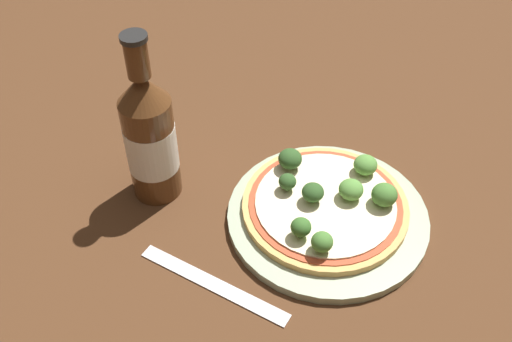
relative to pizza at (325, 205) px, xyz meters
The scene contains 13 objects.
ground_plane 0.03m from the pizza, 109.75° to the left, with size 3.00×3.00×0.00m, color #4C2D19.
plate 0.02m from the pizza, 101.94° to the right, with size 0.25×0.25×0.01m.
pizza is the anchor object (origin of this frame).
broccoli_floret_0 0.08m from the pizza, 134.81° to the right, with size 0.03×0.03×0.03m.
broccoli_floret_1 0.03m from the pizza, 139.44° to the left, with size 0.03×0.03×0.03m.
broccoli_floret_2 0.04m from the pizza, 22.22° to the right, with size 0.03×0.03×0.03m.
broccoli_floret_3 0.08m from the pizza, ahead, with size 0.03×0.03×0.03m.
broccoli_floret_4 0.08m from the pizza, 88.52° to the left, with size 0.03×0.03×0.03m.
broccoli_floret_5 0.07m from the pizza, 158.33° to the right, with size 0.02×0.02×0.03m.
broccoli_floret_6 0.06m from the pizza, 119.86° to the left, with size 0.02×0.02×0.02m.
broccoli_floret_7 0.07m from the pizza, 38.03° to the right, with size 0.03×0.03×0.03m.
beer_bottle 0.23m from the pizza, 131.44° to the left, with size 0.06×0.06×0.24m.
fork 0.17m from the pizza, behind, with size 0.09×0.19×0.00m.
Camera 1 is at (-0.36, -0.38, 0.58)m, focal length 42.00 mm.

